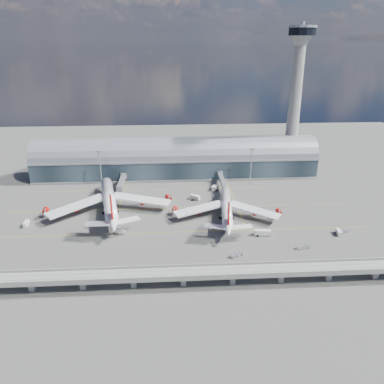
{
  "coord_description": "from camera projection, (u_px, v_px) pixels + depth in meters",
  "views": [
    {
      "loc": [
        -4.24,
        -181.02,
        92.71
      ],
      "look_at": [
        7.5,
        10.0,
        14.0
      ],
      "focal_mm": 35.0,
      "sensor_mm": 36.0,
      "label": 1
    }
  ],
  "objects": [
    {
      "name": "airliner_right",
      "position": [
        226.0,
        209.0,
        207.3
      ],
      "size": [
        61.33,
        64.14,
        20.35
      ],
      "rotation": [
        0.0,
        0.0,
        -0.12
      ],
      "color": "white",
      "rests_on": "ground"
    },
    {
      "name": "ground",
      "position": [
        179.0,
        223.0,
        202.6
      ],
      "size": [
        500.0,
        500.0,
        0.0
      ],
      "primitive_type": "plane",
      "color": "#474744",
      "rests_on": "ground"
    },
    {
      "name": "control_tower",
      "position": [
        295.0,
        101.0,
        264.4
      ],
      "size": [
        19.0,
        19.0,
        103.0
      ],
      "color": "gray",
      "rests_on": "ground"
    },
    {
      "name": "service_truck_0",
      "position": [
        26.0,
        224.0,
        199.29
      ],
      "size": [
        2.38,
        6.14,
        2.51
      ],
      "rotation": [
        0.0,
        0.0,
        0.05
      ],
      "color": "silver",
      "rests_on": "ground"
    },
    {
      "name": "cargo_train_0",
      "position": [
        237.0,
        255.0,
        171.37
      ],
      "size": [
        7.34,
        4.69,
        1.66
      ],
      "rotation": [
        0.0,
        0.0,
        1.11
      ],
      "color": "gray",
      "rests_on": "ground"
    },
    {
      "name": "floodlight_mast_left",
      "position": [
        100.0,
        169.0,
        245.35
      ],
      "size": [
        3.0,
        0.7,
        25.7
      ],
      "color": "gray",
      "rests_on": "ground"
    },
    {
      "name": "service_truck_5",
      "position": [
        195.0,
        197.0,
        231.63
      ],
      "size": [
        6.2,
        5.13,
        2.86
      ],
      "rotation": [
        0.0,
        0.0,
        0.99
      ],
      "color": "silver",
      "rests_on": "ground"
    },
    {
      "name": "service_truck_2",
      "position": [
        263.0,
        233.0,
        189.52
      ],
      "size": [
        8.42,
        3.31,
        2.97
      ],
      "rotation": [
        0.0,
        0.0,
        1.45
      ],
      "color": "silver",
      "rests_on": "ground"
    },
    {
      "name": "airliner_left",
      "position": [
        109.0,
        201.0,
        213.07
      ],
      "size": [
        72.61,
        76.46,
        23.43
      ],
      "rotation": [
        0.0,
        0.0,
        0.2
      ],
      "color": "white",
      "rests_on": "ground"
    },
    {
      "name": "service_truck_4",
      "position": [
        214.0,
        188.0,
        246.15
      ],
      "size": [
        4.26,
        5.72,
        3.01
      ],
      "rotation": [
        0.0,
        0.0,
        -0.41
      ],
      "color": "silver",
      "rests_on": "ground"
    },
    {
      "name": "terminal",
      "position": [
        176.0,
        160.0,
        270.28
      ],
      "size": [
        200.0,
        30.0,
        28.0
      ],
      "color": "#1D2831",
      "rests_on": "ground"
    },
    {
      "name": "jet_bridge_left",
      "position": [
        122.0,
        181.0,
        247.6
      ],
      "size": [
        4.4,
        28.0,
        7.25
      ],
      "color": "gray",
      "rests_on": "ground"
    },
    {
      "name": "floodlight_mast_right",
      "position": [
        251.0,
        166.0,
        251.02
      ],
      "size": [
        3.0,
        0.7,
        25.7
      ],
      "color": "gray",
      "rests_on": "ground"
    },
    {
      "name": "service_truck_3",
      "position": [
        339.0,
        232.0,
        190.39
      ],
      "size": [
        2.57,
        5.3,
        2.47
      ],
      "rotation": [
        0.0,
        0.0,
        -0.11
      ],
      "color": "silver",
      "rests_on": "ground"
    },
    {
      "name": "guideway",
      "position": [
        183.0,
        274.0,
        149.82
      ],
      "size": [
        220.0,
        8.5,
        7.2
      ],
      "color": "gray",
      "rests_on": "ground"
    },
    {
      "name": "cargo_train_1",
      "position": [
        303.0,
        247.0,
        177.81
      ],
      "size": [
        7.21,
        2.94,
        1.58
      ],
      "rotation": [
        0.0,
        0.0,
        1.36
      ],
      "color": "gray",
      "rests_on": "ground"
    },
    {
      "name": "jet_bridge_right",
      "position": [
        222.0,
        180.0,
        249.58
      ],
      "size": [
        4.4,
        32.0,
        7.25
      ],
      "color": "gray",
      "rests_on": "ground"
    },
    {
      "name": "taxi_lines",
      "position": [
        178.0,
        206.0,
        223.0
      ],
      "size": [
        200.0,
        80.12,
        0.01
      ],
      "color": "gold",
      "rests_on": "ground"
    },
    {
      "name": "cargo_train_2",
      "position": [
        344.0,
        231.0,
        192.54
      ],
      "size": [
        5.27,
        3.3,
        1.71
      ],
      "rotation": [
        0.0,
        0.0,
        1.2
      ],
      "color": "gray",
      "rests_on": "ground"
    },
    {
      "name": "service_truck_1",
      "position": [
        120.0,
        231.0,
        191.45
      ],
      "size": [
        4.6,
        2.77,
        2.5
      ],
      "rotation": [
        0.0,
        0.0,
        1.39
      ],
      "color": "silver",
      "rests_on": "ground"
    }
  ]
}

